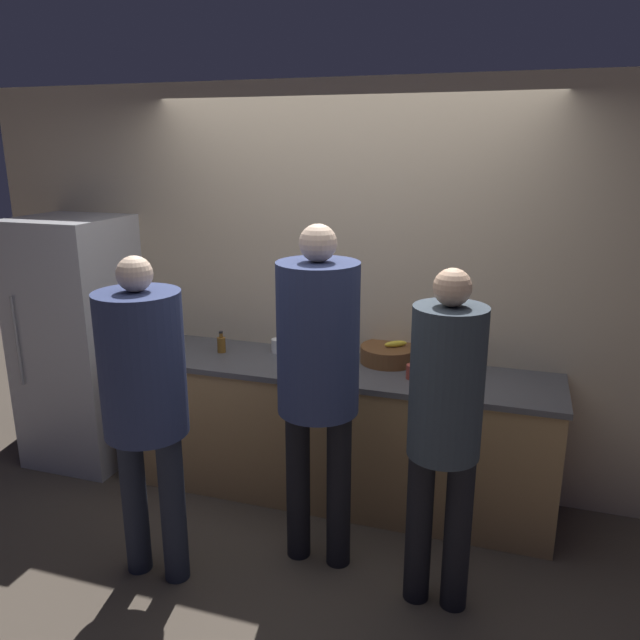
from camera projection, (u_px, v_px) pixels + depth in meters
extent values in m
plane|color=#4C4238|center=(313.00, 521.00, 3.80)|extent=(14.00, 14.00, 0.00)
cube|color=#C6B293|center=(345.00, 290.00, 4.06)|extent=(5.20, 0.06, 2.60)
cube|color=tan|center=(330.00, 432.00, 4.01)|extent=(2.76, 0.62, 0.85)
cube|color=#4C4C51|center=(331.00, 368.00, 3.89)|extent=(2.79, 0.65, 0.03)
cube|color=#B7B7BC|center=(80.00, 342.00, 4.40)|extent=(0.68, 0.67, 1.74)
cylinder|color=#99999E|center=(17.00, 342.00, 4.11)|extent=(0.02, 0.02, 0.61)
cylinder|color=#232838|center=(135.00, 500.00, 3.27)|extent=(0.13, 0.13, 0.82)
cylinder|color=#232838|center=(173.00, 508.00, 3.20)|extent=(0.13, 0.13, 0.82)
cylinder|color=navy|center=(142.00, 364.00, 3.03)|extent=(0.42, 0.42, 0.72)
sphere|color=beige|center=(134.00, 274.00, 2.90)|extent=(0.17, 0.17, 0.17)
cylinder|color=black|center=(298.00, 483.00, 3.38)|extent=(0.13, 0.13, 0.89)
cylinder|color=black|center=(339.00, 490.00, 3.31)|extent=(0.13, 0.13, 0.89)
cylinder|color=navy|center=(318.00, 339.00, 3.12)|extent=(0.42, 0.42, 0.78)
sphere|color=beige|center=(318.00, 243.00, 2.99)|extent=(0.19, 0.19, 0.19)
cylinder|color=black|center=(419.00, 526.00, 3.06)|extent=(0.13, 0.13, 0.82)
cylinder|color=black|center=(457.00, 533.00, 3.00)|extent=(0.13, 0.13, 0.82)
cylinder|color=#333D47|center=(447.00, 383.00, 2.82)|extent=(0.34, 0.34, 0.71)
sphere|color=#DBAD89|center=(452.00, 287.00, 2.70)|extent=(0.17, 0.17, 0.17)
cylinder|color=brown|center=(388.00, 354.00, 3.93)|extent=(0.35, 0.35, 0.10)
ellipsoid|color=yellow|center=(396.00, 344.00, 3.89)|extent=(0.15, 0.12, 0.04)
cylinder|color=silver|center=(466.00, 360.00, 3.77)|extent=(0.10, 0.10, 0.13)
cylinder|color=#99754C|center=(466.00, 343.00, 3.74)|extent=(0.01, 0.05, 0.24)
cylinder|color=#99754C|center=(469.00, 343.00, 3.74)|extent=(0.03, 0.05, 0.24)
cylinder|color=#99754C|center=(467.00, 344.00, 3.73)|extent=(0.05, 0.01, 0.24)
cylinder|color=#236033|center=(133.00, 344.00, 4.13)|extent=(0.06, 0.06, 0.10)
cylinder|color=#236033|center=(132.00, 334.00, 4.11)|extent=(0.03, 0.03, 0.03)
cylinder|color=black|center=(132.00, 331.00, 4.10)|extent=(0.03, 0.03, 0.01)
cylinder|color=brown|center=(221.00, 345.00, 4.11)|extent=(0.06, 0.06, 0.10)
cylinder|color=brown|center=(221.00, 335.00, 4.09)|extent=(0.02, 0.02, 0.03)
cylinder|color=black|center=(221.00, 332.00, 4.09)|extent=(0.03, 0.03, 0.01)
cylinder|color=#A33D33|center=(412.00, 372.00, 3.65)|extent=(0.07, 0.07, 0.08)
cylinder|color=white|center=(278.00, 346.00, 4.11)|extent=(0.08, 0.08, 0.09)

